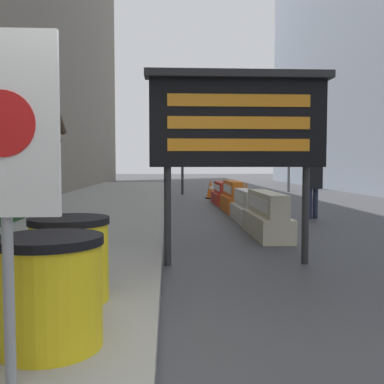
# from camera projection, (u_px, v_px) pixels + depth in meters

# --- Properties ---
(bare_tree) EXTENTS (1.06, 1.72, 3.52)m
(bare_tree) POSITION_uv_depth(u_px,v_px,m) (31.00, 146.00, 10.66)
(bare_tree) COLOR #4C3D2D
(bare_tree) RESTS_ON sidewalk_left
(barrel_drum_foreground) EXTENTS (0.72, 0.72, 0.76)m
(barrel_drum_foreground) POSITION_uv_depth(u_px,v_px,m) (50.00, 291.00, 3.02)
(barrel_drum_foreground) COLOR yellow
(barrel_drum_foreground) RESTS_ON sidewalk_left
(barrel_drum_middle) EXTENTS (0.72, 0.72, 0.76)m
(barrel_drum_middle) POSITION_uv_depth(u_px,v_px,m) (69.00, 259.00, 4.05)
(barrel_drum_middle) COLOR yellow
(barrel_drum_middle) RESTS_ON sidewalk_left
(warning_sign) EXTENTS (0.58, 0.08, 1.94)m
(warning_sign) POSITION_uv_depth(u_px,v_px,m) (4.00, 149.00, 2.36)
(warning_sign) COLOR gray
(warning_sign) RESTS_ON sidewalk_left
(message_board) EXTENTS (2.54, 0.36, 2.66)m
(message_board) POSITION_uv_depth(u_px,v_px,m) (238.00, 122.00, 6.15)
(message_board) COLOR #28282B
(message_board) RESTS_ON ground_plane
(jersey_barrier_cream) EXTENTS (0.59, 2.12, 0.86)m
(jersey_barrier_cream) POSITION_uv_depth(u_px,v_px,m) (267.00, 217.00, 8.71)
(jersey_barrier_cream) COLOR beige
(jersey_barrier_cream) RESTS_ON ground_plane
(jersey_barrier_white) EXTENTS (0.55, 1.89, 0.77)m
(jersey_barrier_white) POSITION_uv_depth(u_px,v_px,m) (246.00, 208.00, 10.96)
(jersey_barrier_white) COLOR silver
(jersey_barrier_white) RESTS_ON ground_plane
(jersey_barrier_orange_near) EXTENTS (0.52, 2.04, 0.90)m
(jersey_barrier_orange_near) POSITION_uv_depth(u_px,v_px,m) (233.00, 198.00, 13.27)
(jersey_barrier_orange_near) COLOR orange
(jersey_barrier_orange_near) RESTS_ON ground_plane
(jersey_barrier_red_striped) EXTENTS (0.61, 2.15, 0.77)m
(jersey_barrier_red_striped) POSITION_uv_depth(u_px,v_px,m) (222.00, 194.00, 15.83)
(jersey_barrier_red_striped) COLOR red
(jersey_barrier_red_striped) RESTS_ON ground_plane
(traffic_cone_near) EXTENTS (0.44, 0.44, 0.79)m
(traffic_cone_near) POSITION_uv_depth(u_px,v_px,m) (246.00, 194.00, 15.37)
(traffic_cone_near) COLOR black
(traffic_cone_near) RESTS_ON ground_plane
(traffic_cone_mid) EXTENTS (0.44, 0.44, 0.79)m
(traffic_cone_mid) POSITION_uv_depth(u_px,v_px,m) (211.00, 189.00, 18.23)
(traffic_cone_mid) COLOR black
(traffic_cone_mid) RESTS_ON ground_plane
(traffic_light_near_curb) EXTENTS (0.28, 0.45, 4.52)m
(traffic_light_near_curb) POSITION_uv_depth(u_px,v_px,m) (182.00, 123.00, 20.37)
(traffic_light_near_curb) COLOR #2D2D30
(traffic_light_near_curb) RESTS_ON ground_plane
(traffic_light_far_side) EXTENTS (0.28, 0.45, 4.36)m
(traffic_light_far_side) POSITION_uv_depth(u_px,v_px,m) (290.00, 129.00, 22.25)
(traffic_light_far_side) COLOR #2D2D30
(traffic_light_far_side) RESTS_ON ground_plane
(pedestrian_worker) EXTENTS (0.43, 0.27, 1.59)m
(pedestrian_worker) POSITION_uv_depth(u_px,v_px,m) (313.00, 182.00, 11.48)
(pedestrian_worker) COLOR #23283D
(pedestrian_worker) RESTS_ON ground_plane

